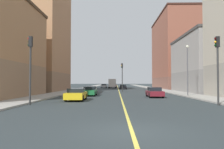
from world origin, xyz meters
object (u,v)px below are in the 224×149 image
Objects in this scene: street_lamp_left_near at (187,65)px; building_right_midblock at (38,33)px; building_left_mid at (211,64)px; car_black at (123,87)px; traffic_light_right_near at (30,60)px; car_white at (91,90)px; car_green at (90,91)px; car_maroon at (154,92)px; box_truck at (112,83)px; traffic_light_left_near at (218,60)px; car_yellow at (76,94)px; traffic_light_median_far at (122,73)px; car_silver at (104,86)px; building_left_far at (177,53)px; car_red at (114,86)px.

building_right_midblock is at bearing 147.51° from street_lamp_left_near.
car_black is (-15.70, 17.55, -4.64)m from building_left_mid.
traffic_light_right_near is 1.44× the size of car_white.
building_right_midblock is at bearing 130.41° from car_green.
car_maroon is at bearing -134.55° from building_left_mid.
box_truck is (-2.97, 9.69, 0.89)m from car_black.
car_yellow is (-12.68, 4.84, -3.10)m from traffic_light_left_near.
car_green is at bearing -49.59° from building_right_midblock.
building_left_mid is 3.79× the size of car_black.
street_lamp_left_near reaches higher than traffic_light_right_near.
street_lamp_left_near reaches higher than car_yellow.
building_right_midblock is 29.88m from car_maroon.
traffic_light_left_near is at bearing -111.73° from building_left_mid.
traffic_light_median_far is 1.25× the size of car_silver.
building_left_far reaches higher than car_green.
building_left_mid reaches higher than car_red.
building_left_mid is 34.92m from building_right_midblock.
traffic_light_right_near is (9.07, -27.59, -8.25)m from building_right_midblock.
traffic_light_right_near is at bearing -140.73° from car_maroon.
car_red is at bearing 62.52° from building_right_midblock.
building_left_mid is 4.12× the size of car_green.
building_right_midblock is at bearing -144.91° from car_black.
building_left_far is 25.59m from car_silver.
car_green is 37.48m from box_truck.
car_yellow is (-5.40, -20.41, -3.00)m from traffic_light_median_far.
building_left_far is at bearing 61.58° from traffic_light_right_near.
building_left_far is 23.77m from car_red.
car_yellow is 1.10× the size of car_green.
car_silver is at bearing 123.18° from building_left_mid.
traffic_light_median_far is at bearing -84.72° from box_truck.
car_white is (12.11, -8.49, -11.43)m from building_right_midblock.
building_left_far is 39.37m from car_maroon.
car_green is at bearing 162.25° from car_maroon.
car_white is 0.97× the size of car_green.
car_maroon reaches higher than car_black.
car_red is (3.52, 38.53, 0.04)m from car_white.
building_left_mid reaches higher than traffic_light_right_near.
building_left_far reaches higher than car_red.
car_yellow is at bearing -93.93° from box_truck.
car_yellow is 1.03× the size of car_silver.
building_right_midblock is at bearing 108.20° from traffic_light_right_near.
traffic_light_left_near is 51.04m from box_truck.
traffic_light_left_near is at bearing -80.72° from car_black.
car_red is (-9.20, 57.63, -3.10)m from traffic_light_left_near.
car_silver is at bearing 100.94° from car_maroon.
box_truck is (-2.30, 24.84, -2.13)m from traffic_light_median_far.
building_left_mid reaches higher than car_yellow.
car_maroon is (21.25, -17.63, -11.42)m from building_right_midblock.
car_green is (-21.26, -33.24, -9.69)m from building_left_far.
car_silver is (-13.45, 44.64, -3.62)m from street_lamp_left_near.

